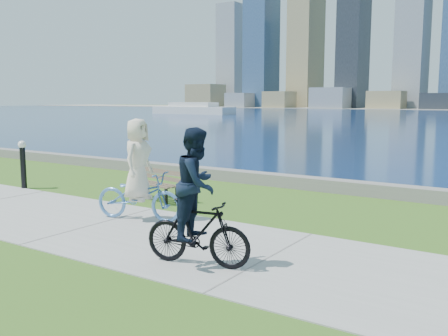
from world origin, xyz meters
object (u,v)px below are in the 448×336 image
(park_bench, at_px, (157,182))
(cyclist_man, at_px, (197,208))
(bollard_lamp, at_px, (23,161))
(cyclist_woman, at_px, (138,183))

(park_bench, bearing_deg, cyclist_man, -31.76)
(park_bench, relative_size, bollard_lamp, 1.14)
(park_bench, xyz_separation_m, cyclist_woman, (1.09, -1.83, 0.34))
(bollard_lamp, height_order, cyclist_man, cyclist_man)
(park_bench, bearing_deg, cyclist_woman, -48.93)
(park_bench, height_order, cyclist_man, cyclist_man)
(park_bench, distance_m, cyclist_man, 5.23)
(bollard_lamp, height_order, cyclist_woman, cyclist_woman)
(park_bench, xyz_separation_m, bollard_lamp, (-4.32, -0.83, 0.32))
(bollard_lamp, xyz_separation_m, cyclist_man, (8.19, -2.66, 0.12))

